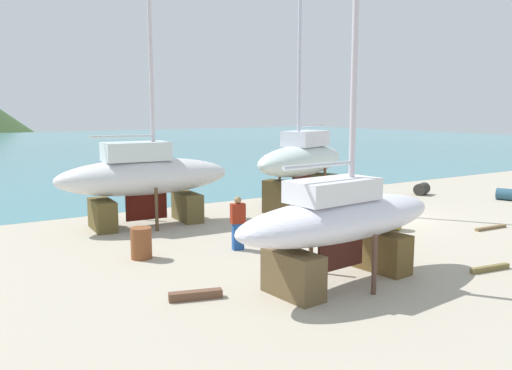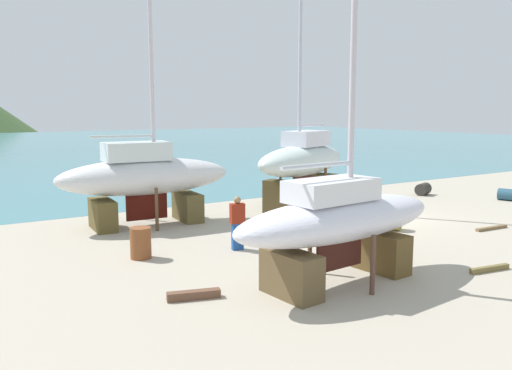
% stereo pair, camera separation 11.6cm
% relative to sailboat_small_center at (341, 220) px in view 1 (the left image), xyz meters
% --- Properties ---
extents(ground_plane, '(43.26, 43.26, 0.00)m').
position_rel_sailboat_small_center_xyz_m(ground_plane, '(6.74, 0.97, -1.61)').
color(ground_plane, '#ACA28F').
extents(sea_water, '(138.98, 85.93, 0.01)m').
position_rel_sailboat_small_center_xyz_m(sea_water, '(6.74, 54.75, -1.61)').
color(sea_water, teal).
rests_on(sea_water, ground).
extents(sailboat_small_center, '(6.53, 2.53, 10.82)m').
position_rel_sailboat_small_center_xyz_m(sailboat_small_center, '(0.00, 0.00, 0.00)').
color(sailboat_small_center, brown).
rests_on(sailboat_small_center, ground).
extents(sailboat_far_slipway, '(6.66, 2.45, 11.52)m').
position_rel_sailboat_small_center_xyz_m(sailboat_far_slipway, '(-1.71, 8.95, 0.21)').
color(sailboat_far_slipway, brown).
rests_on(sailboat_far_slipway, ground).
extents(sailboat_mid_port, '(6.58, 4.39, 11.97)m').
position_rel_sailboat_small_center_xyz_m(sailboat_mid_port, '(5.33, 8.55, 0.43)').
color(sailboat_mid_port, '#48391E').
rests_on(sailboat_mid_port, ground).
extents(worker, '(0.48, 0.32, 1.67)m').
position_rel_sailboat_small_center_xyz_m(worker, '(-0.57, 4.06, -0.74)').
color(worker, '#1E4992').
rests_on(worker, ground).
extents(barrel_by_slipway, '(1.01, 1.11, 0.65)m').
position_rel_sailboat_small_center_xyz_m(barrel_by_slipway, '(5.44, 3.56, -1.28)').
color(barrel_by_slipway, olive).
rests_on(barrel_by_slipway, ground).
extents(barrel_tipped_left, '(1.01, 0.86, 0.60)m').
position_rel_sailboat_small_center_xyz_m(barrel_tipped_left, '(12.68, 8.12, -1.31)').
color(barrel_tipped_left, '#2D2B27').
rests_on(barrel_tipped_left, ground).
extents(barrel_rust_mid, '(0.81, 0.96, 0.56)m').
position_rel_sailboat_small_center_xyz_m(barrel_rust_mid, '(14.83, 4.89, -1.33)').
color(barrel_rust_mid, '#295066').
rests_on(barrel_rust_mid, ground).
extents(barrel_ochre, '(0.85, 0.85, 0.92)m').
position_rel_sailboat_small_center_xyz_m(barrel_ochre, '(-3.44, 4.74, -1.15)').
color(barrel_ochre, brown).
rests_on(barrel_ochre, ground).
extents(timber_long_aft, '(1.24, 0.56, 0.20)m').
position_rel_sailboat_small_center_xyz_m(timber_long_aft, '(-3.57, 0.89, -1.51)').
color(timber_long_aft, brown).
rests_on(timber_long_aft, ground).
extents(timber_short_cross, '(1.53, 0.26, 0.11)m').
position_rel_sailboat_small_center_xyz_m(timber_short_cross, '(8.62, 1.54, -1.55)').
color(timber_short_cross, brown).
rests_on(timber_short_cross, ground).
extents(timber_long_fore, '(1.32, 0.33, 0.14)m').
position_rel_sailboat_small_center_xyz_m(timber_long_fore, '(4.07, -1.45, -1.53)').
color(timber_long_fore, brown).
rests_on(timber_long_fore, ground).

